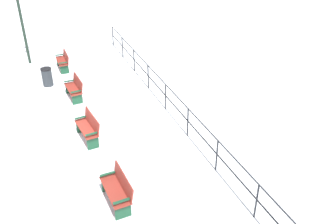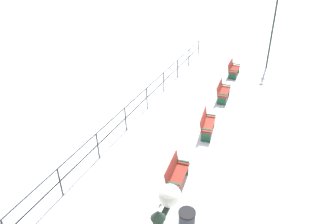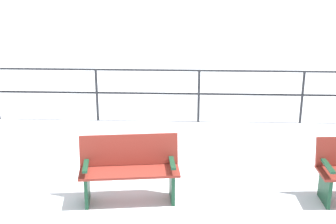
# 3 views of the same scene
# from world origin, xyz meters

# --- Properties ---
(ground_plane) EXTENTS (80.00, 80.00, 0.00)m
(ground_plane) POSITION_xyz_m (0.00, 0.00, 0.00)
(ground_plane) COLOR white
(ground_plane) RESTS_ON ground
(bench_third) EXTENTS (0.67, 1.47, 0.94)m
(bench_third) POSITION_xyz_m (0.07, -0.01, 0.49)
(bench_third) COLOR maroon
(bench_third) RESTS_ON ground
(waterfront_railing) EXTENTS (0.05, 18.95, 1.11)m
(waterfront_railing) POSITION_xyz_m (-3.21, -0.00, 0.75)
(waterfront_railing) COLOR #26282D
(waterfront_railing) RESTS_ON ground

